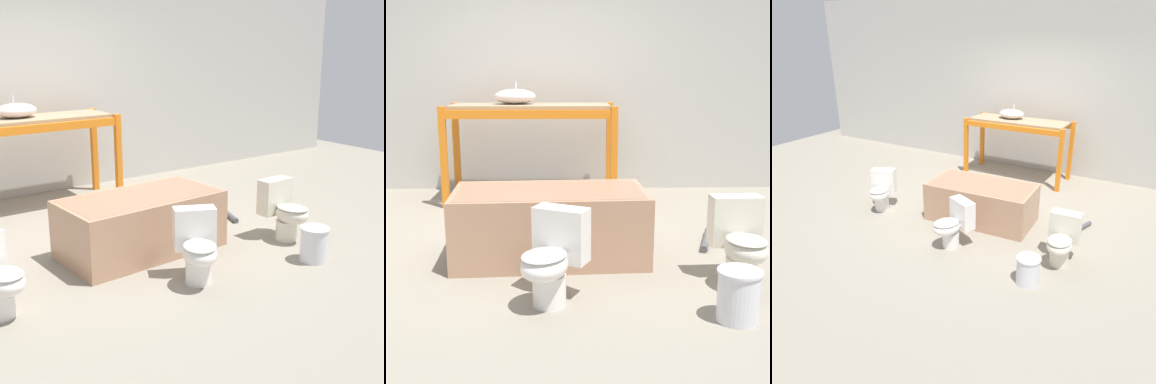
# 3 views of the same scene
# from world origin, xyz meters

# --- Properties ---
(ground_plane) EXTENTS (12.00, 12.00, 0.00)m
(ground_plane) POSITION_xyz_m (0.00, 0.00, 0.00)
(ground_plane) COLOR gray
(warehouse_wall_rear) EXTENTS (10.80, 0.08, 3.20)m
(warehouse_wall_rear) POSITION_xyz_m (0.00, 2.05, 1.60)
(warehouse_wall_rear) COLOR beige
(warehouse_wall_rear) RESTS_ON ground_plane
(shelving_rack) EXTENTS (1.86, 0.73, 1.07)m
(shelving_rack) POSITION_xyz_m (-0.14, 1.41, 0.89)
(shelving_rack) COLOR orange
(shelving_rack) RESTS_ON ground_plane
(sink_basin) EXTENTS (0.45, 0.36, 0.24)m
(sink_basin) POSITION_xyz_m (-0.30, 1.46, 1.15)
(sink_basin) COLOR silver
(sink_basin) RESTS_ON shelving_rack
(bathtub_main) EXTENTS (1.51, 0.84, 0.54)m
(bathtub_main) POSITION_xyz_m (0.13, -0.50, 0.31)
(bathtub_main) COLOR tan
(bathtub_main) RESTS_ON ground_plane
(toilet_near) EXTENTS (0.35, 0.50, 0.59)m
(toilet_near) POSITION_xyz_m (1.44, -1.04, 0.30)
(toilet_near) COLOR silver
(toilet_near) RESTS_ON ground_plane
(toilet_extra) EXTENTS (0.49, 0.57, 0.59)m
(toilet_extra) POSITION_xyz_m (0.17, -1.32, 0.30)
(toilet_extra) COLOR white
(toilet_extra) RESTS_ON ground_plane
(bucket_white) EXTENTS (0.26, 0.26, 0.31)m
(bucket_white) POSITION_xyz_m (1.26, -1.60, 0.17)
(bucket_white) COLOR silver
(bucket_white) RESTS_ON ground_plane
(loose_pipe) EXTENTS (0.23, 0.54, 0.06)m
(loose_pipe) POSITION_xyz_m (1.44, -0.16, 0.03)
(loose_pipe) COLOR #4C4C51
(loose_pipe) RESTS_ON ground_plane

